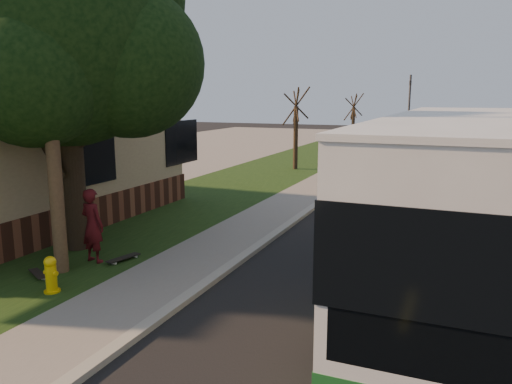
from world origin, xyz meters
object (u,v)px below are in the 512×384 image
leafy_tree (69,42)px  distant_car (445,150)px  utility_pole (45,59)px  transit_bus (458,191)px  bare_tree_far (353,122)px  bare_tree_near (296,130)px  skateboarder (92,225)px  skateboard_main (123,258)px  traffic_signal (409,105)px  fire_hydrant (51,275)px  dumpster (59,197)px  skateboard_spare (38,274)px

leafy_tree → distant_car: leafy_tree is taller
leafy_tree → utility_pole: bearing=-62.4°
transit_bus → leafy_tree: bearing=-168.4°
leafy_tree → transit_bus: bearing=11.6°
bare_tree_far → bare_tree_near: bearing=-92.4°
skateboarder → distant_car: bearing=-97.8°
skateboard_main → distant_car: size_ratio=0.23×
bare_tree_near → bare_tree_far: size_ratio=1.07×
skateboard_main → traffic_signal: bearing=84.6°
bare_tree_near → transit_bus: bearing=-58.9°
bare_tree_near → bare_tree_far: (0.50, 12.00, -0.15)m
fire_hydrant → transit_bus: transit_bus is taller
dumpster → traffic_signal: bearing=74.9°
skateboard_main → dumpster: size_ratio=0.53×
fire_hydrant → bare_tree_near: bare_tree_near is taller
utility_pole → transit_bus: (7.98, 3.48, -2.76)m
utility_pole → skateboarder: (0.22, 0.81, -3.69)m
fire_hydrant → skateboard_spare: size_ratio=0.96×
skateboard_main → distant_car: bearing=75.2°
bare_tree_near → traffic_signal: size_ratio=0.78×
bare_tree_near → dumpster: size_ratio=2.50×
utility_pole → skateboard_spare: size_ratio=11.79×
leafy_tree → bare_tree_near: bearing=87.5°
skateboarder → traffic_signal: bearing=-88.2°
skateboarder → dumpster: size_ratio=1.01×
utility_pole → bare_tree_near: bearing=90.7°
distant_car → bare_tree_near: bearing=-141.1°
fire_hydrant → distant_car: 26.08m
utility_pole → bare_tree_near: utility_pole is taller
bare_tree_near → dumpster: 13.50m
skateboarder → bare_tree_far: bearing=-82.0°
leafy_tree → bare_tree_far: 27.56m
bare_tree_near → traffic_signal: 16.52m
fire_hydrant → transit_bus: bearing=31.6°
skateboard_spare → transit_bus: bearing=25.5°
fire_hydrant → utility_pole: (-0.71, 0.99, 4.20)m
utility_pole → bare_tree_near: 17.19m
distant_car → transit_bus: bearing=-94.0°
bare_tree_near → bare_tree_far: 12.01m
skateboard_spare → dumpster: bearing=129.4°
bare_tree_near → transit_bus: bare_tree_near is taller
leafy_tree → distant_car: 24.40m
fire_hydrant → dumpster: (-4.71, 5.13, 0.23)m
bare_tree_far → skateboard_spare: bare_tree_far is taller
bare_tree_far → transit_bus: 26.66m
utility_pole → distant_car: 25.61m
skateboard_spare → distant_car: (7.19, 24.77, 0.55)m
bare_tree_far → distant_car: bare_tree_far is taller
leafy_tree → bare_tree_far: size_ratio=1.94×
skateboard_spare → dumpster: (-3.76, 4.58, 0.53)m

